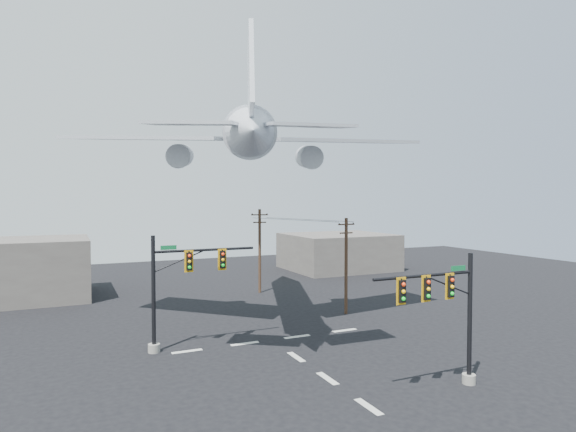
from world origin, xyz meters
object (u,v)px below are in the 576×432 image
signal_mast_near (448,313)px  airliner (245,137)px  signal_mast_far (177,288)px  utility_pole_b (260,249)px  utility_pole_a (346,264)px

signal_mast_near → airliner: airliner is taller
signal_mast_far → utility_pole_b: size_ratio=0.86×
signal_mast_far → utility_pole_b: 19.92m
airliner → signal_mast_far: bearing=146.0°
utility_pole_b → airliner: size_ratio=0.30×
signal_mast_near → signal_mast_far: 17.04m
signal_mast_far → airliner: airliner is taller
signal_mast_near → signal_mast_far: bearing=132.5°
utility_pole_b → utility_pole_a: bearing=-62.4°
signal_mast_far → utility_pole_b: (12.06, 15.84, 0.57)m
utility_pole_b → airliner: 15.78m
signal_mast_near → signal_mast_far: size_ratio=0.93×
utility_pole_a → airliner: size_ratio=0.28×
utility_pole_b → airliner: (-5.38, -10.65, 10.33)m
utility_pole_a → utility_pole_b: bearing=101.4°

